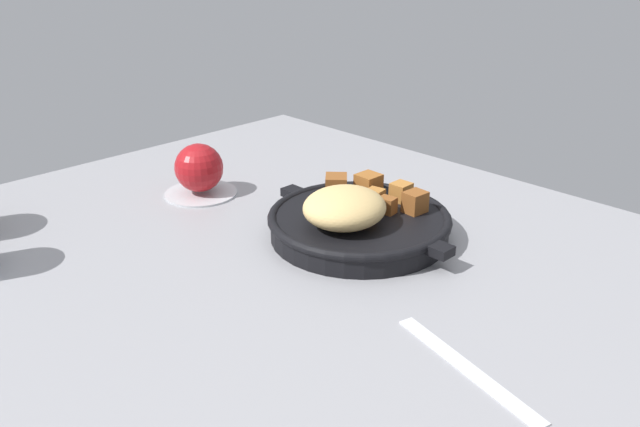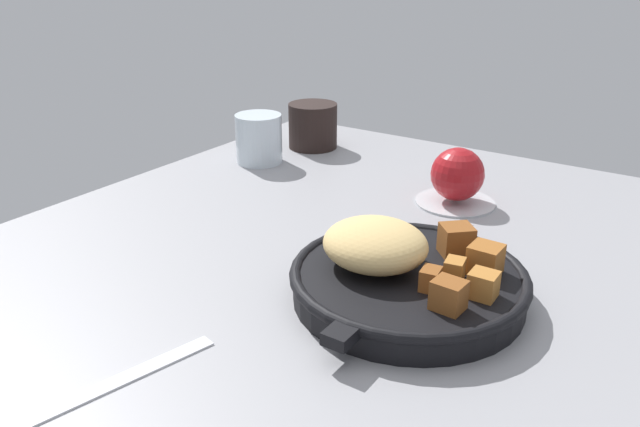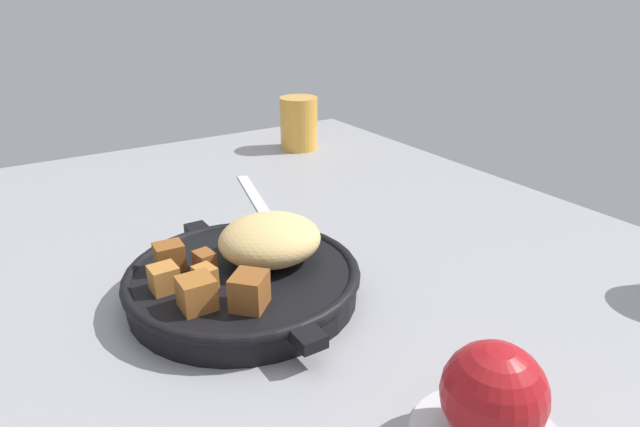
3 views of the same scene
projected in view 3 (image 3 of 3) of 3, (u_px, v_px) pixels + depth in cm
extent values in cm
cube|color=gray|center=(299.00, 267.00, 64.85)|extent=(113.79, 85.31, 2.40)
cylinder|color=black|center=(244.00, 284.00, 55.94)|extent=(23.14, 23.14, 3.01)
torus|color=black|center=(243.00, 273.00, 55.45)|extent=(23.88, 23.88, 1.20)
cube|color=black|center=(309.00, 339.00, 45.61)|extent=(2.64, 2.40, 1.20)
cube|color=black|center=(197.00, 230.00, 65.45)|extent=(2.64, 2.40, 1.20)
ellipsoid|color=tan|center=(270.00, 239.00, 56.69)|extent=(10.04, 10.75, 4.73)
cube|color=brown|center=(205.00, 262.00, 54.90)|extent=(2.36, 2.01, 2.14)
cube|color=brown|center=(168.00, 255.00, 55.52)|extent=(2.60, 2.95, 2.79)
cube|color=#935623|center=(197.00, 293.00, 48.58)|extent=(3.02, 3.06, 2.96)
cube|color=#A86B2D|center=(164.00, 278.00, 51.45)|extent=(2.42, 2.55, 2.49)
cube|color=#A86B2D|center=(205.00, 277.00, 52.00)|extent=(2.42, 2.12, 2.15)
cube|color=brown|center=(249.00, 291.00, 48.70)|extent=(4.31, 4.32, 3.19)
sphere|color=maroon|center=(494.00, 394.00, 37.08)|extent=(7.29, 7.29, 7.29)
cube|color=silver|center=(254.00, 194.00, 83.08)|extent=(18.02, 5.97, 0.36)
cylinder|color=gold|center=(299.00, 123.00, 104.77)|extent=(7.18, 7.18, 9.90)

